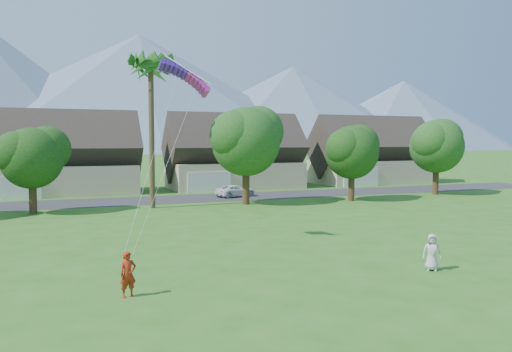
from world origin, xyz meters
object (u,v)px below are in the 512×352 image
watcher (432,252)px  parafoil_kite (186,75)px  kite_flyer (128,274)px  parked_car (236,191)px

watcher → parafoil_kite: parafoil_kite is taller
watcher → parafoil_kite: 14.63m
parafoil_kite → watcher: bearing=-34.4°
kite_flyer → parafoil_kite: size_ratio=0.55×
kite_flyer → parked_car: kite_flyer is taller
kite_flyer → parked_car: 32.01m
watcher → parked_car: watcher is taller
kite_flyer → watcher: 12.54m
kite_flyer → parafoil_kite: 11.91m
kite_flyer → parafoil_kite: bearing=50.1°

